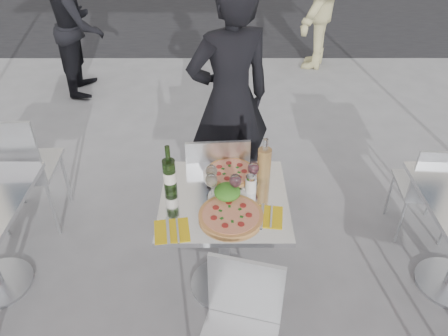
{
  "coord_description": "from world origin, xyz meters",
  "views": [
    {
      "loc": [
        -0.0,
        -1.91,
        2.33
      ],
      "look_at": [
        0.0,
        0.15,
        0.85
      ],
      "focal_mm": 35.0,
      "sensor_mm": 36.0,
      "label": 1
    }
  ],
  "objects_px": {
    "chair_far": "(217,179)",
    "chair_near": "(240,323)",
    "pedestrian_a": "(78,26)",
    "side_chair_lfar": "(17,164)",
    "sugar_shaker": "(251,184)",
    "main_table": "(224,225)",
    "side_chair_rfar": "(431,185)",
    "woman_diner": "(230,101)",
    "napkin_left": "(172,231)",
    "pizza_near": "(231,215)",
    "pizza_far": "(231,173)",
    "napkin_right": "(266,216)",
    "carafe": "(264,164)",
    "wineglass_white_b": "(211,172)",
    "wineglass_red_b": "(253,169)",
    "wineglass_red_a": "(235,182)",
    "wine_bottle": "(169,173)",
    "salad_plate": "(227,193)",
    "wineglass_white_a": "(211,181)"
  },
  "relations": [
    {
      "from": "chair_far",
      "to": "chair_near",
      "type": "bearing_deg",
      "value": 92.36
    },
    {
      "from": "pedestrian_a",
      "to": "side_chair_lfar",
      "type": "bearing_deg",
      "value": -179.79
    },
    {
      "from": "sugar_shaker",
      "to": "main_table",
      "type": "bearing_deg",
      "value": -158.77
    },
    {
      "from": "side_chair_rfar",
      "to": "woman_diner",
      "type": "height_order",
      "value": "woman_diner"
    },
    {
      "from": "pedestrian_a",
      "to": "napkin_left",
      "type": "relative_size",
      "value": 7.47
    },
    {
      "from": "woman_diner",
      "to": "pizza_near",
      "type": "height_order",
      "value": "woman_diner"
    },
    {
      "from": "pizza_far",
      "to": "sugar_shaker",
      "type": "height_order",
      "value": "sugar_shaker"
    },
    {
      "from": "side_chair_rfar",
      "to": "sugar_shaker",
      "type": "bearing_deg",
      "value": 21.08
    },
    {
      "from": "napkin_right",
      "to": "napkin_left",
      "type": "bearing_deg",
      "value": -159.91
    },
    {
      "from": "carafe",
      "to": "sugar_shaker",
      "type": "height_order",
      "value": "carafe"
    },
    {
      "from": "wineglass_white_b",
      "to": "wineglass_red_b",
      "type": "distance_m",
      "value": 0.24
    },
    {
      "from": "wineglass_red_a",
      "to": "wine_bottle",
      "type": "bearing_deg",
      "value": 169.21
    },
    {
      "from": "wine_bottle",
      "to": "napkin_right",
      "type": "bearing_deg",
      "value": -24.06
    },
    {
      "from": "side_chair_rfar",
      "to": "wineglass_white_b",
      "type": "relative_size",
      "value": 5.22
    },
    {
      "from": "chair_far",
      "to": "carafe",
      "type": "relative_size",
      "value": 3.09
    },
    {
      "from": "side_chair_lfar",
      "to": "salad_plate",
      "type": "distance_m",
      "value": 1.58
    },
    {
      "from": "chair_near",
      "to": "side_chair_rfar",
      "type": "xyz_separation_m",
      "value": [
        1.35,
        1.09,
        0.0
      ]
    },
    {
      "from": "sugar_shaker",
      "to": "napkin_right",
      "type": "height_order",
      "value": "sugar_shaker"
    },
    {
      "from": "wine_bottle",
      "to": "carafe",
      "type": "height_order",
      "value": "wine_bottle"
    },
    {
      "from": "pizza_far",
      "to": "wineglass_red_b",
      "type": "relative_size",
      "value": 2.13
    },
    {
      "from": "chair_far",
      "to": "woman_diner",
      "type": "height_order",
      "value": "woman_diner"
    },
    {
      "from": "main_table",
      "to": "wineglass_red_b",
      "type": "distance_m",
      "value": 0.38
    },
    {
      "from": "chair_far",
      "to": "side_chair_rfar",
      "type": "xyz_separation_m",
      "value": [
        1.47,
        -0.01,
        -0.04
      ]
    },
    {
      "from": "side_chair_lfar",
      "to": "salad_plate",
      "type": "xyz_separation_m",
      "value": [
        1.46,
        -0.57,
        0.2
      ]
    },
    {
      "from": "salad_plate",
      "to": "wine_bottle",
      "type": "distance_m",
      "value": 0.35
    },
    {
      "from": "main_table",
      "to": "carafe",
      "type": "bearing_deg",
      "value": 34.58
    },
    {
      "from": "side_chair_rfar",
      "to": "wineglass_red_a",
      "type": "height_order",
      "value": "wineglass_red_a"
    },
    {
      "from": "side_chair_rfar",
      "to": "wineglass_red_b",
      "type": "distance_m",
      "value": 1.35
    },
    {
      "from": "wineglass_white_b",
      "to": "napkin_right",
      "type": "relative_size",
      "value": 0.78
    },
    {
      "from": "side_chair_lfar",
      "to": "side_chair_rfar",
      "type": "bearing_deg",
      "value": 174.87
    },
    {
      "from": "chair_far",
      "to": "wineglass_white_b",
      "type": "xyz_separation_m",
      "value": [
        -0.03,
        -0.37,
        0.33
      ]
    },
    {
      "from": "pizza_far",
      "to": "salad_plate",
      "type": "xyz_separation_m",
      "value": [
        -0.02,
        -0.22,
        0.02
      ]
    },
    {
      "from": "wineglass_white_b",
      "to": "wineglass_red_a",
      "type": "xyz_separation_m",
      "value": [
        0.14,
        -0.09,
        0.0
      ]
    },
    {
      "from": "chair_far",
      "to": "wineglass_red_b",
      "type": "distance_m",
      "value": 0.52
    },
    {
      "from": "side_chair_lfar",
      "to": "napkin_left",
      "type": "bearing_deg",
      "value": 141.48
    },
    {
      "from": "side_chair_lfar",
      "to": "wineglass_white_b",
      "type": "distance_m",
      "value": 1.47
    },
    {
      "from": "pedestrian_a",
      "to": "pizza_far",
      "type": "height_order",
      "value": "pedestrian_a"
    },
    {
      "from": "pizza_near",
      "to": "wineglass_white_b",
      "type": "bearing_deg",
      "value": 112.66
    },
    {
      "from": "wine_bottle",
      "to": "sugar_shaker",
      "type": "xyz_separation_m",
      "value": [
        0.46,
        -0.02,
        -0.06
      ]
    },
    {
      "from": "pizza_far",
      "to": "carafe",
      "type": "height_order",
      "value": "carafe"
    },
    {
      "from": "chair_near",
      "to": "napkin_right",
      "type": "bearing_deg",
      "value": 87.51
    },
    {
      "from": "wineglass_white_a",
      "to": "side_chair_lfar",
      "type": "bearing_deg",
      "value": 157.93
    },
    {
      "from": "side_chair_rfar",
      "to": "pizza_far",
      "type": "height_order",
      "value": "side_chair_rfar"
    },
    {
      "from": "chair_far",
      "to": "salad_plate",
      "type": "bearing_deg",
      "value": 93.74
    },
    {
      "from": "salad_plate",
      "to": "wineglass_white_a",
      "type": "bearing_deg",
      "value": 170.12
    },
    {
      "from": "salad_plate",
      "to": "carafe",
      "type": "xyz_separation_m",
      "value": [
        0.22,
        0.16,
        0.08
      ]
    },
    {
      "from": "side_chair_rfar",
      "to": "sugar_shaker",
      "type": "height_order",
      "value": "sugar_shaker"
    },
    {
      "from": "wineglass_red_a",
      "to": "main_table",
      "type": "bearing_deg",
      "value": -172.45
    },
    {
      "from": "carafe",
      "to": "side_chair_rfar",
      "type": "bearing_deg",
      "value": 13.88
    },
    {
      "from": "pizza_near",
      "to": "carafe",
      "type": "relative_size",
      "value": 1.21
    }
  ]
}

